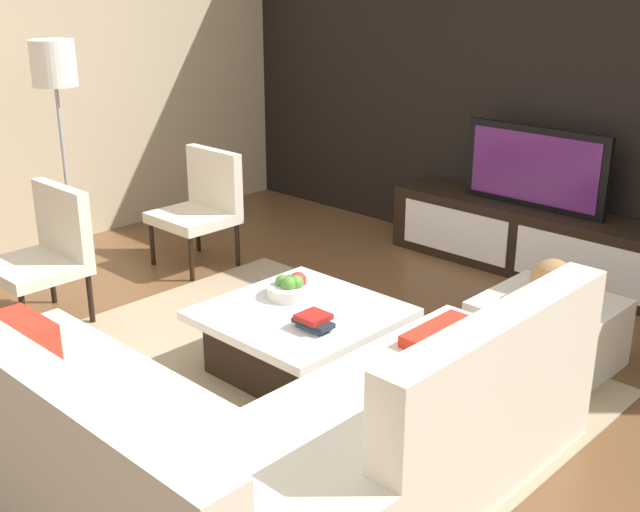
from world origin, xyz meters
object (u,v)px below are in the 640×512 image
object	(u,v)px
sectional_couch	(239,436)
decorative_ball	(552,281)
ottoman	(547,334)
television	(535,168)
media_console	(528,239)
accent_chair_near	(47,248)
fruit_bowl	(291,287)
accent_chair_far	(203,201)
coffee_table	(301,339)
floor_lamp	(55,79)
book_stack	(313,321)

from	to	relation	value
sectional_couch	decorative_ball	distance (m)	2.04
ottoman	television	bearing A→B (deg)	123.85
media_console	accent_chair_near	xyz separation A→B (m)	(-1.78, -2.89, 0.24)
television	fruit_bowl	bearing A→B (deg)	-97.20
accent_chair_far	fruit_bowl	bearing A→B (deg)	-18.17
media_console	coffee_table	distance (m)	2.30
accent_chair_far	floor_lamp	bearing A→B (deg)	-126.05
book_stack	floor_lamp	bearing A→B (deg)	177.48
media_console	coffee_table	size ratio (longest dim) A/B	2.26
coffee_table	accent_chair_far	distance (m)	1.97
decorative_ball	accent_chair_near	bearing A→B (deg)	-148.55
television	coffee_table	distance (m)	2.37
television	coffee_table	size ratio (longest dim) A/B	1.15
television	sectional_couch	distance (m)	3.35
sectional_couch	fruit_bowl	bearing A→B (deg)	126.00
accent_chair_near	fruit_bowl	distance (m)	1.65
television	accent_chair_near	xyz separation A→B (m)	(-1.78, -2.89, -0.31)
decorative_ball	book_stack	bearing A→B (deg)	-122.89
coffee_table	decorative_ball	distance (m)	1.43
sectional_couch	decorative_ball	world-z (taller)	sectional_couch
sectional_couch	fruit_bowl	world-z (taller)	sectional_couch
fruit_bowl	accent_chair_far	world-z (taller)	accent_chair_far
media_console	accent_chair_far	xyz separation A→B (m)	(-1.90, -1.55, 0.24)
fruit_bowl	accent_chair_far	size ratio (longest dim) A/B	0.32
accent_chair_near	book_stack	world-z (taller)	accent_chair_near
media_console	ottoman	xyz separation A→B (m)	(0.86, -1.28, -0.05)
media_console	accent_chair_far	distance (m)	2.46
fruit_bowl	accent_chair_near	bearing A→B (deg)	-155.22
media_console	book_stack	xyz separation A→B (m)	(0.12, -2.42, 0.17)
coffee_table	ottoman	xyz separation A→B (m)	(0.96, 1.02, -0.00)
television	floor_lamp	distance (m)	3.48
television	fruit_bowl	world-z (taller)	television
fruit_bowl	sectional_couch	bearing A→B (deg)	-54.00
sectional_couch	accent_chair_far	xyz separation A→B (m)	(-2.41, 1.73, 0.19)
decorative_ball	book_stack	distance (m)	1.37
television	ottoman	xyz separation A→B (m)	(0.86, -1.28, -0.60)
television	coffee_table	xyz separation A→B (m)	(-0.10, -2.30, -0.60)
accent_chair_near	fruit_bowl	bearing A→B (deg)	30.44
accent_chair_near	decorative_ball	bearing A→B (deg)	37.10
coffee_table	decorative_ball	world-z (taller)	decorative_ball
television	sectional_couch	size ratio (longest dim) A/B	0.48
media_console	ottoman	world-z (taller)	media_console
ottoman	book_stack	distance (m)	1.38
television	floor_lamp	world-z (taller)	floor_lamp
television	book_stack	size ratio (longest dim) A/B	5.09
media_console	decorative_ball	distance (m)	1.56
media_console	accent_chair_near	world-z (taller)	accent_chair_near
accent_chair_far	book_stack	world-z (taller)	accent_chair_far
television	sectional_couch	world-z (taller)	television
accent_chair_far	coffee_table	bearing A→B (deg)	-18.98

